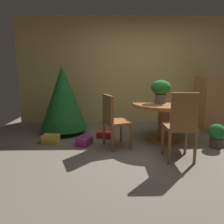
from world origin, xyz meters
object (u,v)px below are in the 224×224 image
potted_plant (217,135)px  round_dining_table (164,112)px  flower_vase (161,89)px  gift_box_gold (51,139)px  holiday_tree (63,98)px  gift_box_purple (84,141)px  wooden_cabinet (209,103)px  wooden_chair_near (181,123)px  gift_box_red (105,134)px  wooden_chair_left (113,118)px

potted_plant → round_dining_table: bearing=154.3°
flower_vase → gift_box_gold: (-2.02, -0.13, -0.90)m
holiday_tree → potted_plant: holiday_tree is taller
flower_vase → gift_box_purple: flower_vase is taller
gift_box_purple → round_dining_table: bearing=8.5°
flower_vase → wooden_cabinet: bearing=31.4°
wooden_chair_near → gift_box_gold: (-2.10, 0.83, -0.49)m
gift_box_gold → potted_plant: 2.93m
round_dining_table → gift_box_red: bearing=166.9°
gift_box_purple → wooden_cabinet: bearing=20.8°
wooden_chair_near → wooden_cabinet: 2.12m
holiday_tree → wooden_chair_left: bearing=-42.2°
holiday_tree → gift_box_gold: size_ratio=4.52×
wooden_cabinet → wooden_chair_left: bearing=-152.1°
gift_box_red → potted_plant: 2.04m
flower_vase → gift_box_purple: size_ratio=1.30×
wooden_chair_near → gift_box_red: wooden_chair_near is taller
wooden_chair_near → round_dining_table: bearing=90.0°
wooden_chair_left → wooden_chair_near: (0.96, -0.60, 0.05)m
holiday_tree → wooden_chair_near: bearing=-37.6°
wooden_chair_near → gift_box_purple: size_ratio=3.12×
round_dining_table → potted_plant: 0.97m
gift_box_purple → wooden_chair_left: bearing=-14.1°
wooden_chair_left → gift_box_gold: wooden_chair_left is taller
round_dining_table → gift_box_gold: 2.15m
wooden_chair_left → wooden_cabinet: bearing=27.9°
flower_vase → holiday_tree: holiday_tree is taller
wooden_cabinet → potted_plant: 1.31m
gift_box_red → potted_plant: bearing=-18.7°
gift_box_red → gift_box_purple: gift_box_purple is taller
wooden_chair_left → wooden_chair_near: size_ratio=0.90×
round_dining_table → gift_box_gold: bearing=-176.9°
holiday_tree → wooden_cabinet: holiday_tree is taller
round_dining_table → gift_box_red: size_ratio=3.34×
gift_box_gold → gift_box_purple: bearing=-9.6°
wooden_chair_left → wooden_cabinet: wooden_cabinet is taller
gift_box_red → potted_plant: (1.92, -0.65, 0.17)m
wooden_chair_left → round_dining_table: bearing=20.0°
round_dining_table → gift_box_purple: 1.56m
gift_box_purple → potted_plant: potted_plant is taller
wooden_chair_left → wooden_cabinet: (2.17, 1.15, 0.08)m
round_dining_table → wooden_chair_near: bearing=-90.0°
gift_box_purple → holiday_tree: bearing=122.6°
gift_box_purple → potted_plant: 2.30m
wooden_chair_near → gift_box_purple: bearing=153.8°
wooden_chair_near → holiday_tree: size_ratio=0.72×
wooden_chair_left → wooden_cabinet: 2.46m
gift_box_gold → wooden_chair_near: bearing=-21.6°
flower_vase → wooden_chair_near: bearing=-85.6°
wooden_chair_left → gift_box_purple: size_ratio=2.80×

